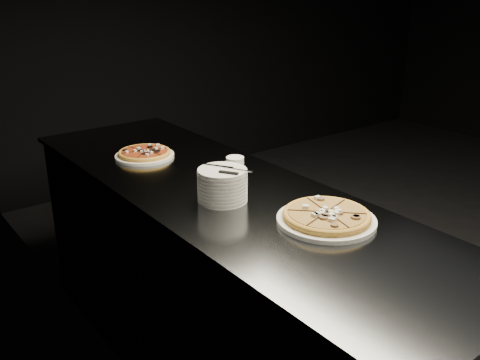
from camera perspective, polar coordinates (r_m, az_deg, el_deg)
floor at (r=4.11m, az=23.32°, el=-6.08°), size 5.00×5.00×0.00m
wall_left at (r=1.91m, az=-11.38°, el=10.11°), size 0.02×5.00×2.80m
wall_back at (r=5.36m, az=1.19°, el=17.15°), size 5.00×0.02×2.80m
counter at (r=2.43m, az=-1.83°, el=-10.97°), size 0.74×2.44×0.92m
pizza_mushroom at (r=1.93m, az=9.21°, el=-3.89°), size 0.39×0.39×0.04m
pizza_tomato at (r=2.65m, az=-10.15°, el=2.79°), size 0.31×0.31×0.03m
plate_stack at (r=2.08m, az=-1.89°, el=-0.54°), size 0.19×0.19×0.13m
cutlery at (r=2.05m, az=-1.50°, el=1.14°), size 0.09×0.20×0.01m
ramekin at (r=2.39m, az=-0.53°, el=1.70°), size 0.08×0.08×0.07m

